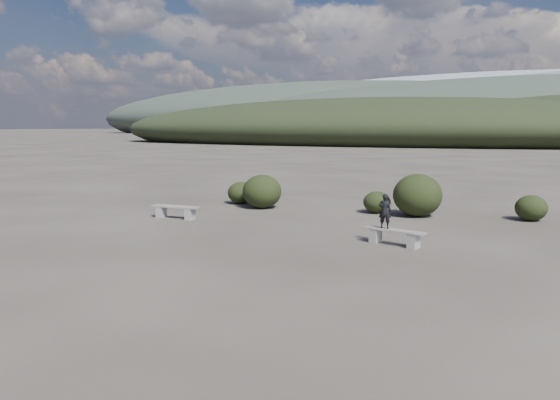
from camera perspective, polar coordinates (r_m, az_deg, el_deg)
The scene contains 10 objects.
ground at distance 13.88m, azimuth -9.19°, elevation -6.06°, with size 1200.00×1200.00×0.00m, color #312B26.
bench_left at distance 19.90m, azimuth -10.88°, elevation -1.12°, with size 1.84×0.50×0.46m.
bench_right at distance 15.50m, azimuth 11.84°, elevation -3.67°, with size 1.80×0.76×0.44m.
seated_person at distance 15.52m, azimuth 10.91°, elevation -1.13°, with size 0.36×0.24×0.98m, color black.
shrub_a at distance 23.32m, azimuth -4.08°, elevation 0.76°, with size 1.15×1.15×0.94m, color black.
shrub_b at distance 22.00m, azimuth -1.89°, elevation 0.90°, with size 1.58×1.58×1.35m, color black.
shrub_c at distance 21.08m, azimuth 10.09°, elevation -0.23°, with size 1.04×1.04×0.83m, color black.
shrub_d at distance 20.59m, azimuth 14.18°, elevation 0.49°, with size 1.78×1.78×1.56m, color black.
shrub_e at distance 20.98m, azimuth 24.76°, elevation -0.76°, with size 1.08×1.08×0.90m, color black.
mountain_ridges at distance 350.40m, azimuth 24.29°, elevation 8.25°, with size 500.00×400.00×56.00m.
Camera 1 is at (7.92, -10.92, 3.27)m, focal length 35.00 mm.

